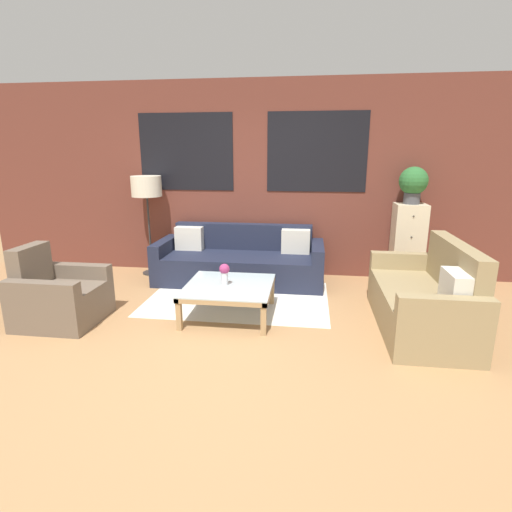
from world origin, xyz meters
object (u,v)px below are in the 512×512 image
Objects in this scene: couch_dark at (240,262)px; drawer_cabinet at (407,244)px; settee_vintage at (425,300)px; flower_vase at (225,272)px; coffee_table at (229,289)px; potted_plant at (413,183)px; floor_lamp at (147,189)px; armchair_corner at (59,297)px.

couch_dark is 2.35m from drawer_cabinet.
flower_vase is (-2.13, 0.04, 0.20)m from settee_vintage.
coffee_table is at bearing 11.29° from flower_vase.
potted_plant is at bearing 84.72° from settee_vintage.
settee_vintage is at bearing -95.28° from potted_plant.
potted_plant is at bearing 90.00° from drawer_cabinet.
couch_dark is at bearing 148.83° from settee_vintage.
settee_vintage is 1.50× the size of drawer_cabinet.
floor_lamp is at bearing -179.36° from potted_plant.
drawer_cabinet reaches higher than flower_vase.
drawer_cabinet reaches higher than coffee_table.
potted_plant is at bearing 5.51° from couch_dark.
flower_vase is at bearing -87.61° from couch_dark.
armchair_corner is 4.45m from drawer_cabinet.
couch_dark is 2.45× the size of coffee_table.
potted_plant reaches higher than couch_dark.
settee_vintage is at bearing -1.28° from coffee_table.
drawer_cabinet is at bearing -90.00° from potted_plant.
potted_plant is 2.87m from flower_vase.
flower_vase is (-2.27, -1.51, -0.05)m from drawer_cabinet.
coffee_table is 0.20m from flower_vase.
couch_dark is 2.38m from armchair_corner.
armchair_corner is 1.70× the size of potted_plant.
settee_vintage is 2.14m from flower_vase.
potted_plant is (2.32, 0.22, 1.13)m from couch_dark.
drawer_cabinet is (4.02, 1.89, 0.28)m from armchair_corner.
armchair_corner is at bearing -174.91° from settee_vintage.
armchair_corner is 0.75× the size of drawer_cabinet.
drawer_cabinet reaches higher than couch_dark.
armchair_corner is at bearing -135.60° from couch_dark.
settee_vintage is 3.40× the size of potted_plant.
drawer_cabinet is (3.73, 0.04, -0.71)m from floor_lamp.
potted_plant is at bearing 33.56° from flower_vase.
potted_plant is at bearing 0.64° from floor_lamp.
drawer_cabinet is (0.14, 1.54, 0.25)m from settee_vintage.
drawer_cabinet reaches higher than armchair_corner.
floor_lamp reaches higher than settee_vintage.
couch_dark is 2.79× the size of armchair_corner.
settee_vintage is 2.08m from coffee_table.
settee_vintage reaches higher than coffee_table.
coffee_table is at bearing 178.72° from settee_vintage.
settee_vintage is at bearing -31.17° from couch_dark.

